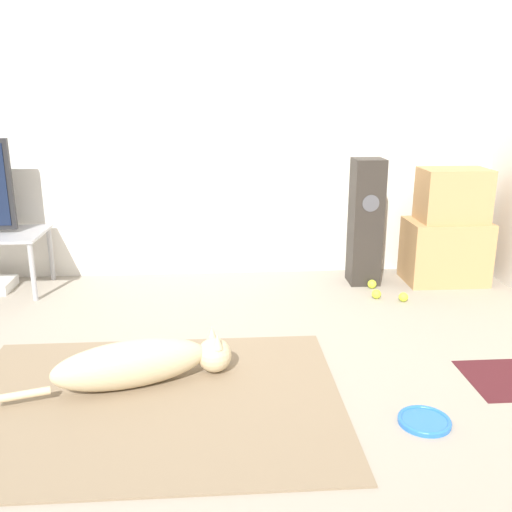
% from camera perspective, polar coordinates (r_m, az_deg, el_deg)
% --- Properties ---
extents(ground_plane, '(12.00, 12.00, 0.00)m').
position_cam_1_polar(ground_plane, '(2.76, -11.88, -15.29)').
color(ground_plane, '#9E9384').
extents(wall_back, '(8.00, 0.06, 2.55)m').
position_cam_1_polar(wall_back, '(4.45, -9.30, 14.16)').
color(wall_back, silver).
rests_on(wall_back, ground_plane).
extents(area_rug, '(1.82, 1.35, 0.01)m').
position_cam_1_polar(area_rug, '(2.84, -10.49, -14.08)').
color(area_rug, '#847056').
rests_on(area_rug, ground_plane).
extents(dog, '(1.11, 0.42, 0.24)m').
position_cam_1_polar(dog, '(2.93, -11.29, -10.43)').
color(dog, beige).
rests_on(dog, area_rug).
extents(frisbee, '(0.23, 0.23, 0.03)m').
position_cam_1_polar(frisbee, '(2.75, 16.49, -15.52)').
color(frisbee, blue).
rests_on(frisbee, ground_plane).
extents(cardboard_box_lower, '(0.60, 0.40, 0.48)m').
position_cam_1_polar(cardboard_box_lower, '(4.58, 18.39, 0.45)').
color(cardboard_box_lower, tan).
rests_on(cardboard_box_lower, ground_plane).
extents(cardboard_box_upper, '(0.49, 0.32, 0.39)m').
position_cam_1_polar(cardboard_box_upper, '(4.50, 19.11, 5.78)').
color(cardboard_box_upper, tan).
rests_on(cardboard_box_upper, cardboard_box_lower).
extents(floor_speaker, '(0.22, 0.23, 0.95)m').
position_cam_1_polar(floor_speaker, '(4.35, 10.91, 3.34)').
color(floor_speaker, '#2D2823').
rests_on(floor_speaker, ground_plane).
extents(tennis_ball_by_boxes, '(0.07, 0.07, 0.07)m').
position_cam_1_polar(tennis_ball_by_boxes, '(4.34, 11.52, -2.77)').
color(tennis_ball_by_boxes, '#C6E033').
rests_on(tennis_ball_by_boxes, ground_plane).
extents(tennis_ball_near_speaker, '(0.07, 0.07, 0.07)m').
position_cam_1_polar(tennis_ball_near_speaker, '(4.14, 11.95, -3.75)').
color(tennis_ball_near_speaker, '#C6E033').
rests_on(tennis_ball_near_speaker, ground_plane).
extents(tennis_ball_loose_on_carpet, '(0.07, 0.07, 0.07)m').
position_cam_1_polar(tennis_ball_loose_on_carpet, '(4.13, 14.52, -3.99)').
color(tennis_ball_loose_on_carpet, '#C6E033').
rests_on(tennis_ball_loose_on_carpet, ground_plane).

